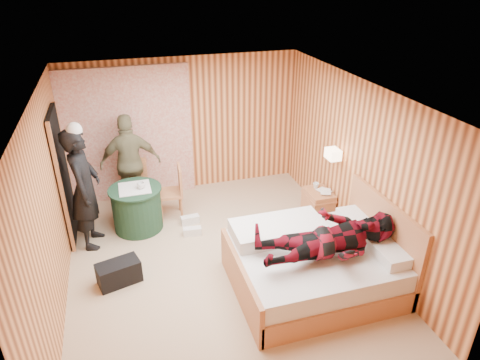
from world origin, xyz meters
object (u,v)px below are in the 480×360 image
object	(u,v)px
duffel_bag	(119,273)
woman_standing	(85,189)
man_on_bed	(331,230)
nightstand	(318,205)
round_table	(137,208)
wall_lamp	(333,154)
bed	(316,264)
man_at_table	(131,163)
chair_near	(174,188)
chair_far	(134,181)

from	to	relation	value
duffel_bag	woman_standing	bearing A→B (deg)	92.34
woman_standing	man_on_bed	xyz separation A→B (m)	(2.91, -2.10, 0.06)
nightstand	round_table	bearing A→B (deg)	168.55
wall_lamp	duffel_bag	size ratio (longest dim) A/B	0.46
nightstand	duffel_bag	xyz separation A→B (m)	(-3.30, -0.71, -0.11)
bed	nightstand	size ratio (longest dim) A/B	3.88
wall_lamp	nightstand	xyz separation A→B (m)	(-0.04, 0.25, -1.03)
bed	man_at_table	size ratio (longest dim) A/B	1.23
chair_near	man_at_table	size ratio (longest dim) A/B	0.53
bed	man_at_table	distance (m)	3.58
wall_lamp	chair_far	bearing A→B (deg)	152.96
bed	nightstand	world-z (taller)	bed
bed	duffel_bag	size ratio (longest dim) A/B	3.78
man_on_bed	wall_lamp	bearing A→B (deg)	62.44
round_table	duffel_bag	size ratio (longest dim) A/B	1.49
wall_lamp	round_table	bearing A→B (deg)	164.17
round_table	man_on_bed	distance (m)	3.26
round_table	wall_lamp	bearing A→B (deg)	-15.83
chair_far	nightstand	bearing A→B (deg)	-5.52
chair_near	man_on_bed	xyz separation A→B (m)	(1.55, -2.53, 0.47)
man_at_table	man_on_bed	bearing A→B (deg)	128.02
chair_far	man_at_table	bearing A→B (deg)	140.81
chair_near	duffel_bag	world-z (taller)	chair_near
bed	man_on_bed	world-z (taller)	man_on_bed
nightstand	man_at_table	size ratio (longest dim) A/B	0.32
round_table	chair_far	xyz separation A→B (m)	(0.03, 0.66, 0.17)
wall_lamp	duffel_bag	bearing A→B (deg)	-172.07
nightstand	wall_lamp	bearing A→B (deg)	-80.16
round_table	chair_near	distance (m)	0.69
wall_lamp	man_on_bed	bearing A→B (deg)	-117.56
wall_lamp	man_on_bed	size ratio (longest dim) A/B	0.15
nightstand	woman_standing	distance (m)	3.72
bed	chair_near	bearing A→B (deg)	123.52
chair_far	duffel_bag	xyz separation A→B (m)	(-0.39, -1.97, -0.38)
chair_far	duffel_bag	distance (m)	2.04
chair_near	wall_lamp	bearing A→B (deg)	70.12
round_table	man_on_bed	bearing A→B (deg)	-46.60
wall_lamp	bed	world-z (taller)	wall_lamp
chair_near	woman_standing	distance (m)	1.48
chair_near	man_at_table	distance (m)	0.88
bed	man_at_table	world-z (taller)	man_at_table
bed	woman_standing	xyz separation A→B (m)	(-2.88, 1.87, 0.61)
duffel_bag	woman_standing	distance (m)	1.38
duffel_bag	woman_standing	world-z (taller)	woman_standing
round_table	man_at_table	world-z (taller)	man_at_table
round_table	duffel_bag	bearing A→B (deg)	-105.77
round_table	chair_near	bearing A→B (deg)	17.70
wall_lamp	chair_far	xyz separation A→B (m)	(-2.95, 1.50, -0.76)
round_table	duffel_bag	world-z (taller)	round_table
nightstand	woman_standing	size ratio (longest dim) A/B	0.29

